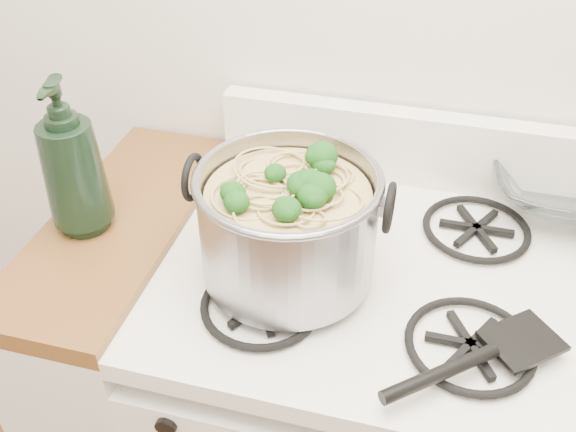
{
  "coord_description": "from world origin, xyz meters",
  "views": [
    {
      "loc": [
        0.07,
        0.4,
        1.68
      ],
      "look_at": [
        -0.15,
        1.2,
        1.04
      ],
      "focal_mm": 40.0,
      "sensor_mm": 36.0,
      "label": 1
    }
  ],
  "objects_px": {
    "stock_pot": "(288,225)",
    "bottle": "(70,158)",
    "gas_range": "(358,423)",
    "spatula": "(523,338)",
    "glass_bowl": "(563,193)"
  },
  "relations": [
    {
      "from": "spatula",
      "to": "stock_pot",
      "type": "bearing_deg",
      "value": -140.85
    },
    {
      "from": "gas_range",
      "to": "stock_pot",
      "type": "height_order",
      "value": "stock_pot"
    },
    {
      "from": "gas_range",
      "to": "spatula",
      "type": "xyz_separation_m",
      "value": [
        0.24,
        -0.13,
        0.5
      ]
    },
    {
      "from": "stock_pot",
      "to": "bottle",
      "type": "relative_size",
      "value": 1.11
    },
    {
      "from": "spatula",
      "to": "bottle",
      "type": "distance_m",
      "value": 0.81
    },
    {
      "from": "stock_pot",
      "to": "spatula",
      "type": "bearing_deg",
      "value": -9.99
    },
    {
      "from": "gas_range",
      "to": "spatula",
      "type": "distance_m",
      "value": 0.57
    },
    {
      "from": "bottle",
      "to": "gas_range",
      "type": "bearing_deg",
      "value": -8.98
    },
    {
      "from": "stock_pot",
      "to": "bottle",
      "type": "bearing_deg",
      "value": 176.26
    },
    {
      "from": "stock_pot",
      "to": "spatula",
      "type": "xyz_separation_m",
      "value": [
        0.39,
        -0.07,
        -0.09
      ]
    },
    {
      "from": "glass_bowl",
      "to": "spatula",
      "type": "bearing_deg",
      "value": -101.68
    },
    {
      "from": "gas_range",
      "to": "stock_pot",
      "type": "xyz_separation_m",
      "value": [
        -0.15,
        -0.06,
        0.59
      ]
    },
    {
      "from": "stock_pot",
      "to": "bottle",
      "type": "height_order",
      "value": "bottle"
    },
    {
      "from": "stock_pot",
      "to": "bottle",
      "type": "distance_m",
      "value": 0.41
    },
    {
      "from": "gas_range",
      "to": "stock_pot",
      "type": "bearing_deg",
      "value": -156.4
    }
  ]
}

